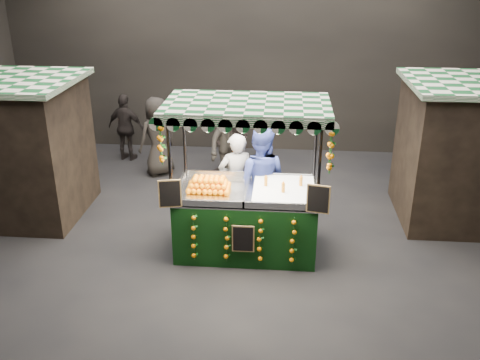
{
  "coord_description": "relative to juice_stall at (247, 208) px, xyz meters",
  "views": [
    {
      "loc": [
        0.78,
        -7.83,
        4.6
      ],
      "look_at": [
        0.08,
        0.32,
        1.11
      ],
      "focal_mm": 39.68,
      "sensor_mm": 36.0,
      "label": 1
    }
  ],
  "objects": [
    {
      "name": "market_hall",
      "position": [
        -0.22,
        0.1,
        2.59
      ],
      "size": [
        12.1,
        10.1,
        5.05
      ],
      "color": "black",
      "rests_on": "ground"
    },
    {
      "name": "shopper_2",
      "position": [
        -3.18,
        4.06,
        0.01
      ],
      "size": [
        1.0,
        0.59,
        1.6
      ],
      "rotation": [
        0.0,
        0.0,
        2.91
      ],
      "color": "black",
      "rests_on": "ground"
    },
    {
      "name": "juice_stall",
      "position": [
        0.0,
        0.0,
        0.0
      ],
      "size": [
        2.62,
        1.54,
        2.54
      ],
      "color": "black",
      "rests_on": "ground"
    },
    {
      "name": "shopper_0",
      "position": [
        -4.04,
        3.1,
        0.09
      ],
      "size": [
        0.65,
        0.43,
        1.76
      ],
      "rotation": [
        0.0,
        0.0,
        -0.02
      ],
      "color": "black",
      "rests_on": "ground"
    },
    {
      "name": "vendor_blue",
      "position": [
        0.18,
        0.81,
        0.17
      ],
      "size": [
        1.05,
        0.88,
        1.93
      ],
      "rotation": [
        0.0,
        0.0,
        2.96
      ],
      "color": "navy",
      "rests_on": "ground"
    },
    {
      "name": "shopper_3",
      "position": [
        -0.64,
        3.13,
        0.1
      ],
      "size": [
        1.19,
        1.33,
        1.79
      ],
      "rotation": [
        0.0,
        0.0,
        0.99
      ],
      "color": "#2A2622",
      "rests_on": "ground"
    },
    {
      "name": "shopper_4",
      "position": [
        -2.22,
        3.22,
        0.09
      ],
      "size": [
        1.02,
        1.0,
        1.77
      ],
      "rotation": [
        0.0,
        0.0,
        3.88
      ],
      "color": "#282421",
      "rests_on": "ground"
    },
    {
      "name": "ground",
      "position": [
        -0.22,
        0.1,
        -0.79
      ],
      "size": [
        12.0,
        12.0,
        0.0
      ],
      "primitive_type": "plane",
      "color": "black",
      "rests_on": "ground"
    },
    {
      "name": "vendor_grey",
      "position": [
        -0.26,
        0.89,
        0.09
      ],
      "size": [
        0.75,
        0.63,
        1.76
      ],
      "rotation": [
        0.0,
        0.0,
        3.51
      ],
      "color": "gray",
      "rests_on": "ground"
    },
    {
      "name": "shopper_1",
      "position": [
        -0.6,
        3.28,
        0.1
      ],
      "size": [
        1.05,
        0.95,
        1.77
      ],
      "rotation": [
        0.0,
        0.0,
        -0.39
      ],
      "color": "black",
      "rests_on": "ground"
    },
    {
      "name": "neighbour_stall_left",
      "position": [
        -4.62,
        1.1,
        0.52
      ],
      "size": [
        3.0,
        2.2,
        2.6
      ],
      "color": "black",
      "rests_on": "ground"
    }
  ]
}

